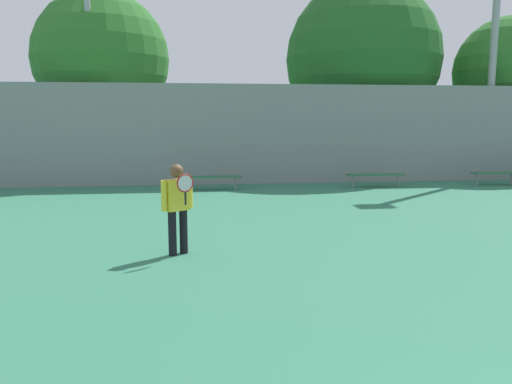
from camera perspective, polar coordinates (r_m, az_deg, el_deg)
name	(u,v)px	position (r m, az deg, el deg)	size (l,w,h in m)	color
tennis_player	(178,203)	(8.62, -8.95, -1.28)	(0.55, 0.52, 1.57)	black
bench_courtside_near	(495,173)	(19.47, 25.62, 1.92)	(1.62, 0.40, 0.45)	#28663D
bench_courtside_far	(211,177)	(16.42, -5.21, 1.67)	(2.02, 0.40, 0.45)	#28663D
bench_adjacent_court	(376,175)	(17.52, 13.53, 1.90)	(2.01, 0.40, 0.45)	#28663D
light_pole_near_left	(496,18)	(21.35, 25.71, 17.44)	(0.90, 0.60, 10.38)	#939399
back_fence	(271,134)	(17.85, 1.71, 6.59)	(27.91, 0.06, 3.52)	gray
tree_green_tall	(509,72)	(23.74, 26.95, 12.15)	(4.47, 4.47, 6.49)	brown
tree_green_broad	(101,59)	(20.92, -17.24, 14.28)	(5.19, 5.19, 7.21)	brown
tree_dark_dense	(363,59)	(22.25, 12.08, 14.60)	(6.46, 6.46, 8.03)	brown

